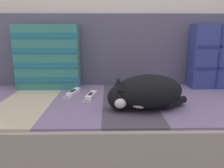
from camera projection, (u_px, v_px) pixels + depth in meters
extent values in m
plane|color=#A89E8E|center=(127.00, 167.00, 1.27)|extent=(14.00, 14.00, 0.00)
cube|color=gray|center=(126.00, 144.00, 1.34)|extent=(2.08, 0.91, 0.18)
cube|color=gray|center=(127.00, 115.00, 1.30)|extent=(2.04, 0.89, 0.20)
cube|color=tan|center=(30.00, 100.00, 1.25)|extent=(0.28, 0.80, 0.01)
cube|color=slate|center=(79.00, 99.00, 1.25)|extent=(0.28, 0.80, 0.01)
cube|color=#423847|center=(127.00, 99.00, 1.26)|extent=(0.28, 0.80, 0.01)
cube|color=slate|center=(175.00, 99.00, 1.26)|extent=(0.28, 0.80, 0.01)
cube|color=slate|center=(223.00, 99.00, 1.27)|extent=(0.28, 0.80, 0.01)
cube|color=#514C60|center=(123.00, 50.00, 1.59)|extent=(2.04, 0.14, 0.49)
cube|color=navy|center=(220.00, 58.00, 1.40)|extent=(0.01, 0.01, 0.41)
cube|color=#337A70|center=(48.00, 57.00, 1.45)|extent=(0.41, 0.13, 0.42)
cube|color=#1E667F|center=(47.00, 80.00, 1.42)|extent=(0.40, 0.01, 0.03)
cube|color=#1E667F|center=(46.00, 66.00, 1.39)|extent=(0.40, 0.01, 0.03)
cube|color=#1E667F|center=(45.00, 51.00, 1.37)|extent=(0.40, 0.01, 0.03)
cube|color=#1E667F|center=(43.00, 35.00, 1.35)|extent=(0.40, 0.01, 0.03)
ellipsoid|color=black|center=(148.00, 91.00, 1.08)|extent=(0.38, 0.28, 0.17)
sphere|color=black|center=(120.00, 97.00, 1.06)|extent=(0.12, 0.12, 0.12)
sphere|color=white|center=(120.00, 101.00, 1.03)|extent=(0.07, 0.07, 0.07)
ellipsoid|color=white|center=(140.00, 101.00, 1.02)|extent=(0.10, 0.05, 0.08)
cylinder|color=black|center=(175.00, 102.00, 1.09)|extent=(0.14, 0.13, 0.04)
cone|color=black|center=(122.00, 85.00, 1.01)|extent=(0.05, 0.05, 0.05)
cone|color=black|center=(118.00, 82.00, 1.07)|extent=(0.05, 0.05, 0.05)
cube|color=white|center=(74.00, 92.00, 1.36)|extent=(0.07, 0.16, 0.02)
cube|color=black|center=(73.00, 91.00, 1.35)|extent=(0.03, 0.06, 0.00)
cube|color=black|center=(78.00, 89.00, 1.43)|extent=(0.03, 0.02, 0.02)
torus|color=silver|center=(67.00, 97.00, 1.27)|extent=(0.06, 0.06, 0.01)
cube|color=white|center=(91.00, 95.00, 1.29)|extent=(0.06, 0.15, 0.02)
cube|color=black|center=(91.00, 94.00, 1.28)|extent=(0.03, 0.06, 0.00)
cube|color=black|center=(94.00, 92.00, 1.36)|extent=(0.03, 0.01, 0.02)
torus|color=silver|center=(87.00, 101.00, 1.20)|extent=(0.06, 0.06, 0.01)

